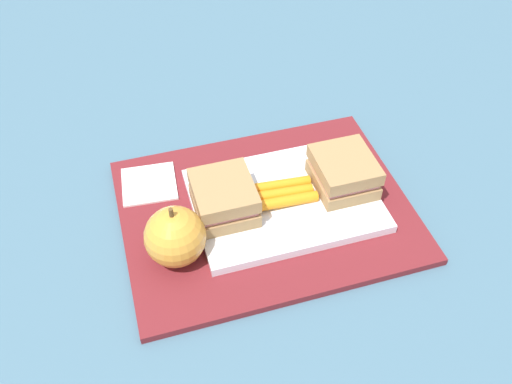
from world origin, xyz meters
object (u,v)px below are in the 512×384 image
(apple, at_px, (175,237))
(paper_napkin, at_px, (149,184))
(food_tray, at_px, (284,200))
(carrot_sticks_bundle, at_px, (285,193))
(sandwich_half_right, at_px, (224,198))
(sandwich_half_left, at_px, (344,172))

(apple, distance_m, paper_napkin, 0.13)
(food_tray, relative_size, carrot_sticks_bundle, 2.95)
(food_tray, distance_m, sandwich_half_right, 0.08)
(food_tray, bearing_deg, carrot_sticks_bundle, -116.42)
(sandwich_half_left, height_order, carrot_sticks_bundle, sandwich_half_left)
(sandwich_half_right, relative_size, paper_napkin, 1.14)
(sandwich_half_right, height_order, paper_napkin, sandwich_half_right)
(food_tray, relative_size, sandwich_half_right, 2.88)
(sandwich_half_right, bearing_deg, food_tray, 180.00)
(sandwich_half_left, xyz_separation_m, apple, (0.22, 0.04, 0.00))
(sandwich_half_left, bearing_deg, sandwich_half_right, 0.00)
(sandwich_half_left, bearing_deg, paper_napkin, -19.17)
(carrot_sticks_bundle, distance_m, apple, 0.15)
(sandwich_half_left, height_order, sandwich_half_right, same)
(sandwich_half_right, bearing_deg, carrot_sticks_bundle, -179.81)
(sandwich_half_left, height_order, paper_napkin, sandwich_half_left)
(sandwich_half_right, height_order, apple, apple)
(sandwich_half_right, xyz_separation_m, paper_napkin, (0.08, -0.08, -0.03))
(food_tray, relative_size, apple, 2.81)
(paper_napkin, bearing_deg, apple, 96.33)
(carrot_sticks_bundle, bearing_deg, sandwich_half_left, 179.81)
(carrot_sticks_bundle, bearing_deg, apple, 16.90)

